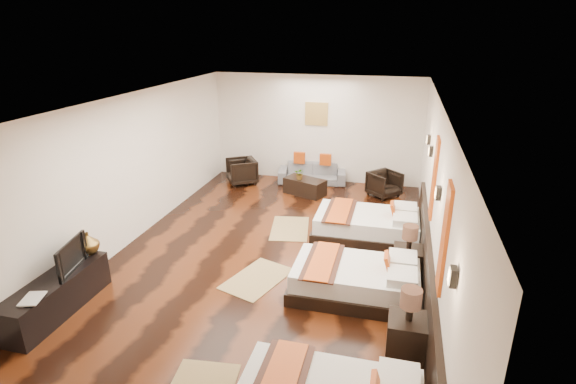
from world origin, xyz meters
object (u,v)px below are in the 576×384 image
(book, at_px, (23,299))
(bed_far, at_px, (368,225))
(armchair_right, at_px, (384,184))
(nightstand_b, at_px, (407,259))
(sofa, at_px, (312,173))
(bed_mid, at_px, (357,280))
(tv_console, at_px, (57,295))
(tv, at_px, (67,256))
(armchair_left, at_px, (242,171))
(nightstand_a, at_px, (407,333))
(coffee_table, at_px, (305,186))
(table_plant, at_px, (300,174))
(figurine, at_px, (88,243))

(book, bearing_deg, bed_far, 44.67)
(armchair_right, bearing_deg, nightstand_b, -128.69)
(bed_far, height_order, sofa, bed_far)
(bed_mid, distance_m, bed_far, 2.07)
(nightstand_b, distance_m, tv_console, 5.44)
(bed_far, height_order, book, bed_far)
(tv_console, bearing_deg, bed_far, 40.57)
(tv, relative_size, armchair_left, 1.10)
(nightstand_a, distance_m, nightstand_b, 1.98)
(armchair_right, bearing_deg, bed_far, -141.55)
(bed_mid, distance_m, nightstand_b, 1.05)
(nightstand_b, distance_m, armchair_right, 3.82)
(nightstand_b, height_order, coffee_table, nightstand_b)
(book, bearing_deg, table_plant, 69.19)
(tv, height_order, armchair_left, tv)
(bed_far, bearing_deg, sofa, 119.85)
(bed_far, relative_size, tv_console, 1.14)
(sofa, bearing_deg, bed_mid, -79.79)
(nightstand_b, height_order, tv, tv)
(book, relative_size, armchair_right, 0.50)
(figurine, bearing_deg, book, -90.00)
(tv_console, height_order, coffee_table, tv_console)
(sofa, height_order, coffee_table, sofa)
(sofa, height_order, table_plant, table_plant)
(bed_far, height_order, nightstand_b, nightstand_b)
(tv_console, bearing_deg, table_plant, 67.34)
(figurine, height_order, coffee_table, figurine)
(tv_console, distance_m, tv, 0.58)
(bed_far, xyz_separation_m, figurine, (-4.20, -2.79, 0.46))
(armchair_left, bearing_deg, bed_mid, 4.68)
(sofa, relative_size, coffee_table, 1.77)
(nightstand_b, relative_size, table_plant, 3.26)
(bed_mid, height_order, figurine, figurine)
(bed_far, bearing_deg, tv_console, -139.43)
(tv_console, xyz_separation_m, armchair_left, (0.67, 6.09, 0.06))
(book, bearing_deg, sofa, 70.96)
(tv_console, height_order, armchair_right, armchair_right)
(book, height_order, armchair_left, armchair_left)
(bed_mid, distance_m, armchair_right, 4.52)
(nightstand_a, relative_size, armchair_left, 1.32)
(bed_mid, distance_m, nightstand_a, 1.46)
(bed_mid, relative_size, armchair_left, 2.70)
(bed_mid, relative_size, figurine, 5.57)
(nightstand_a, bearing_deg, table_plant, 115.84)
(nightstand_a, relative_size, nightstand_b, 1.04)
(bed_far, xyz_separation_m, sofa, (-1.73, 3.01, -0.01))
(tv, height_order, figurine, tv)
(book, xyz_separation_m, armchair_left, (0.67, 6.65, -0.23))
(tv_console, relative_size, sofa, 1.02)
(table_plant, bearing_deg, bed_mid, -65.85)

